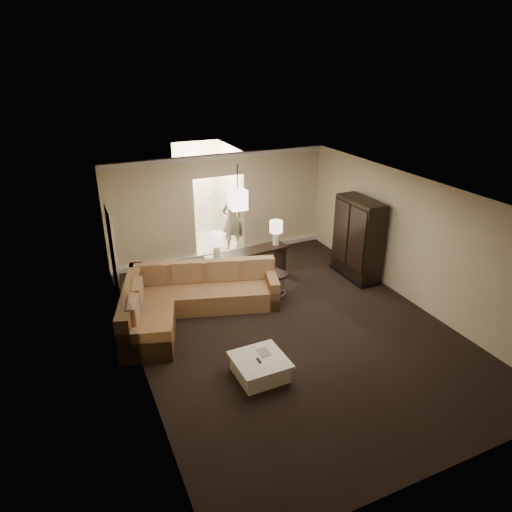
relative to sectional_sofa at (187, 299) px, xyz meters
name	(u,v)px	position (x,y,z in m)	size (l,w,h in m)	color
ground	(288,326)	(1.76, -1.26, -0.38)	(8.00, 8.00, 0.00)	black
wall_back	(220,206)	(1.76, 2.74, 1.02)	(6.00, 0.04, 2.80)	beige
wall_front	(448,393)	(1.76, -5.26, 1.02)	(6.00, 0.04, 2.80)	beige
wall_left	(133,295)	(-1.24, -1.26, 1.02)	(0.04, 8.00, 2.80)	beige
wall_right	(412,240)	(4.76, -1.26, 1.02)	(0.04, 8.00, 2.80)	beige
ceiling	(293,194)	(1.76, -1.26, 2.42)	(6.00, 8.00, 0.02)	silver
crown_molding	(219,157)	(1.76, 2.69, 2.35)	(6.00, 0.10, 0.12)	silver
baseboard	(222,253)	(1.76, 2.69, -0.32)	(6.00, 0.10, 0.12)	silver
side_door	(113,253)	(-1.21, 1.54, 0.67)	(0.05, 0.90, 2.10)	white
foyer	(204,197)	(1.76, 4.08, 0.92)	(1.44, 2.02, 2.80)	beige
sectional_sofa	(187,299)	(0.00, 0.00, 0.00)	(3.75, 2.71, 0.96)	brown
coffee_table	(260,367)	(0.57, -2.46, -0.20)	(0.90, 0.90, 0.37)	white
console_table	(247,264)	(1.79, 0.93, 0.10)	(2.12, 0.69, 0.81)	black
armoire	(357,241)	(4.35, 0.11, 0.58)	(0.59, 1.39, 2.00)	black
drink_table	(277,280)	(2.10, -0.06, 0.04)	(0.47, 0.47, 0.59)	black
table_lamp_left	(216,242)	(0.98, 0.85, 0.84)	(0.32, 0.32, 0.62)	white
table_lamp_right	(276,229)	(2.59, 1.02, 0.84)	(0.32, 0.32, 0.62)	white
pendant_light	(238,199)	(1.76, 1.44, 1.57)	(0.38, 0.38, 1.09)	black
person	(232,216)	(2.21, 3.04, 0.60)	(0.71, 0.47, 1.97)	beige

